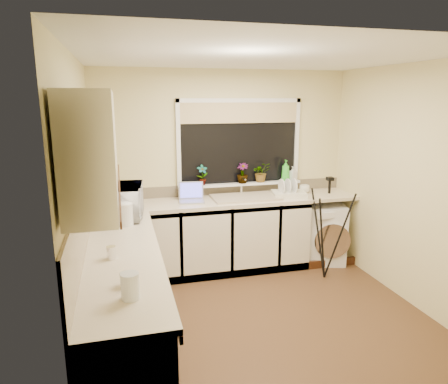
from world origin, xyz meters
TOP-DOWN VIEW (x-y plane):
  - floor at (0.00, 0.00)m, footprint 3.20×3.20m
  - ceiling at (0.00, 0.00)m, footprint 3.20×3.20m
  - wall_back at (0.00, 1.50)m, footprint 3.20×0.00m
  - wall_front at (0.00, -1.50)m, footprint 3.20×0.00m
  - wall_left at (-1.60, 0.00)m, footprint 0.00×3.00m
  - wall_right at (1.60, 0.00)m, footprint 0.00×3.00m
  - base_cabinet_back at (-0.33, 1.20)m, footprint 2.55×0.60m
  - base_cabinet_left at (-1.30, -0.30)m, footprint 0.54×2.40m
  - worktop_back at (0.00, 1.20)m, footprint 3.20×0.60m
  - worktop_left at (-1.30, -0.30)m, footprint 0.60×2.40m
  - upper_cabinet at (-1.44, -0.45)m, footprint 0.28×1.90m
  - splashback_left at (-1.59, -0.30)m, footprint 0.02×2.40m
  - splashback_back at (0.00, 1.49)m, footprint 3.20×0.02m
  - window_glass at (0.20, 1.49)m, footprint 1.50×0.02m
  - window_blind at (0.20, 1.46)m, footprint 1.50×0.02m
  - windowsill at (0.20, 1.43)m, footprint 1.60×0.14m
  - sink at (0.20, 1.20)m, footprint 0.82×0.46m
  - faucet at (0.20, 1.38)m, footprint 0.03×0.03m
  - washing_machine at (1.24, 1.15)m, footprint 0.66×0.65m
  - laptop at (-0.47, 1.24)m, footprint 0.33×0.29m
  - kettle at (-1.26, 0.46)m, footprint 0.16×0.16m
  - dish_rack at (0.75, 1.15)m, footprint 0.46×0.38m
  - tripod at (1.03, 0.65)m, footprint 0.77×0.77m
  - glass_jug at (-1.26, -1.08)m, footprint 0.11×0.11m
  - steel_jar at (-1.38, -0.39)m, footprint 0.07×0.07m
  - microwave at (-1.27, 0.75)m, footprint 0.46×0.63m
  - plant_a at (-0.30, 1.41)m, footprint 0.14×0.10m
  - plant_c at (0.22, 1.40)m, footprint 0.19×0.19m
  - plant_d at (0.47, 1.41)m, footprint 0.23×0.20m
  - soap_bottle_green at (0.81, 1.41)m, footprint 0.11×0.11m
  - soap_bottle_clear at (0.91, 1.40)m, footprint 0.11×0.11m
  - cup_back at (1.03, 1.28)m, footprint 0.15×0.15m
  - cup_left at (-1.28, -0.88)m, footprint 0.12×0.12m

SIDE VIEW (x-z plane):
  - floor at x=0.00m, z-range 0.00..0.00m
  - washing_machine at x=1.24m, z-range 0.00..0.77m
  - base_cabinet_back at x=-0.33m, z-range 0.00..0.86m
  - base_cabinet_left at x=-1.30m, z-range 0.00..0.86m
  - tripod at x=1.03m, z-range 0.00..1.23m
  - worktop_back at x=0.00m, z-range 0.86..0.90m
  - worktop_left at x=-1.30m, z-range 0.86..0.90m
  - sink at x=0.20m, z-range 0.90..0.93m
  - dish_rack at x=0.75m, z-range 0.90..0.96m
  - cup_left at x=-1.28m, z-range 0.90..0.99m
  - steel_jar at x=-1.38m, z-range 0.90..1.00m
  - cup_back at x=1.03m, z-range 0.90..1.00m
  - laptop at x=-0.47m, z-range 0.85..1.07m
  - splashback_back at x=0.00m, z-range 0.90..1.04m
  - glass_jug at x=-1.26m, z-range 0.90..1.07m
  - kettle at x=-1.26m, z-range 0.90..1.11m
  - faucet at x=0.20m, z-range 0.90..1.14m
  - windowsill at x=0.20m, z-range 1.02..1.05m
  - microwave at x=-1.27m, z-range 0.90..1.23m
  - splashback_left at x=-1.59m, z-range 0.90..1.35m
  - soap_bottle_clear at x=0.91m, z-range 1.05..1.23m
  - plant_d at x=0.47m, z-range 1.05..1.30m
  - plant_c at x=0.22m, z-range 1.05..1.30m
  - plant_a at x=-0.30m, z-range 1.05..1.30m
  - soap_bottle_green at x=0.81m, z-range 1.05..1.32m
  - wall_back at x=0.00m, z-range -0.38..2.83m
  - wall_front at x=0.00m, z-range -0.38..2.83m
  - wall_left at x=-1.60m, z-range -0.27..2.73m
  - wall_right at x=1.60m, z-range -0.27..2.73m
  - window_glass at x=0.20m, z-range 1.05..2.05m
  - upper_cabinet at x=-1.44m, z-range 1.45..2.15m
  - window_blind at x=0.20m, z-range 1.80..2.05m
  - ceiling at x=0.00m, z-range 2.45..2.45m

